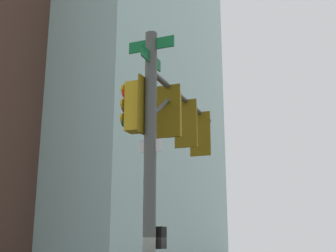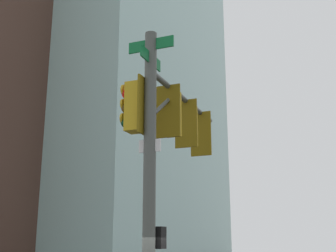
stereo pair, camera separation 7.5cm
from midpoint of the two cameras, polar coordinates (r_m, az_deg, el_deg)
The scene contains 2 objects.
signal_pole_assembly at distance 9.50m, azimuth 0.37°, elevation -2.12°, with size 4.39×1.11×6.52m.
building_glass_tower at distance 69.48m, azimuth -10.88°, elevation 12.99°, with size 28.39×34.00×68.95m, color #9EC6C1.
Camera 2 is at (-7.17, -4.64, 2.40)m, focal length 47.58 mm.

